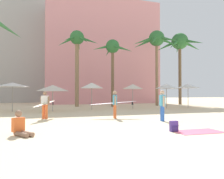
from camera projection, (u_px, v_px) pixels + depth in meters
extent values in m
plane|color=beige|center=(166.00, 142.00, 6.56)|extent=(120.00, 120.00, 0.00)
cube|color=pink|center=(99.00, 55.00, 35.70)|extent=(17.15, 10.16, 15.71)
cube|color=#A8A8A3|center=(12.00, 41.00, 39.54)|extent=(12.59, 11.45, 22.30)
cylinder|color=brown|center=(113.00, 76.00, 24.10)|extent=(0.33, 0.33, 6.80)
sphere|color=#2D6B33|center=(113.00, 46.00, 24.16)|extent=(1.54, 1.54, 1.54)
cone|color=#2D6B33|center=(124.00, 49.00, 24.39)|extent=(2.01, 0.61, 0.83)
cone|color=#2D6B33|center=(108.00, 52.00, 25.36)|extent=(0.47, 1.96, 1.06)
cone|color=#2D6B33|center=(101.00, 48.00, 23.71)|extent=(1.99, 0.40, 0.86)
cone|color=#2D6B33|center=(118.00, 47.00, 22.99)|extent=(0.57, 1.97, 1.07)
cylinder|color=#896B4C|center=(157.00, 72.00, 26.17)|extent=(0.34, 0.34, 8.23)
sphere|color=#2D6B33|center=(157.00, 38.00, 26.24)|extent=(1.90, 1.90, 1.90)
cone|color=#2D6B33|center=(170.00, 43.00, 26.74)|extent=(2.84, 0.50, 1.23)
cone|color=#2D6B33|center=(157.00, 46.00, 27.99)|extent=(1.74, 2.63, 1.42)
cone|color=#2D6B33|center=(143.00, 44.00, 27.26)|extent=(2.08, 2.49, 1.20)
cone|color=#2D6B33|center=(143.00, 41.00, 25.64)|extent=(2.81, 0.48, 1.36)
cone|color=#2D6B33|center=(154.00, 40.00, 24.61)|extent=(2.06, 2.37, 1.64)
cone|color=#2D6B33|center=(169.00, 39.00, 24.82)|extent=(1.40, 2.78, 1.33)
cylinder|color=brown|center=(180.00, 73.00, 28.65)|extent=(0.39, 0.39, 8.48)
sphere|color=#2D6B33|center=(180.00, 41.00, 28.72)|extent=(2.18, 2.18, 2.18)
cone|color=#2D6B33|center=(192.00, 46.00, 29.22)|extent=(2.81, 0.59, 1.48)
cone|color=#2D6B33|center=(178.00, 48.00, 30.55)|extent=(1.71, 2.71, 1.45)
cone|color=#2D6B33|center=(166.00, 46.00, 29.39)|extent=(2.45, 2.14, 1.53)
cone|color=#2D6B33|center=(174.00, 44.00, 27.37)|extent=(2.53, 1.82, 1.82)
cone|color=#2D6B33|center=(193.00, 42.00, 27.30)|extent=(1.58, 2.79, 1.26)
cone|color=#428447|center=(7.00, 28.00, 21.54)|extent=(3.13, 1.01, 2.13)
cylinder|color=#896B4C|center=(77.00, 72.00, 24.14)|extent=(0.44, 0.44, 7.81)
sphere|color=#2D6B33|center=(77.00, 38.00, 24.21)|extent=(1.59, 1.59, 1.59)
cone|color=#2D6B33|center=(89.00, 41.00, 24.52)|extent=(2.12, 0.53, 0.91)
cone|color=#2D6B33|center=(79.00, 45.00, 25.51)|extent=(0.91, 2.01, 1.30)
cone|color=#2D6B33|center=(66.00, 42.00, 24.49)|extent=(1.95, 1.33, 1.12)
cone|color=#2D6B33|center=(70.00, 39.00, 23.01)|extent=(1.69, 1.69, 1.18)
cone|color=#2D6B33|center=(83.00, 39.00, 23.16)|extent=(1.03, 2.01, 1.25)
cylinder|color=gray|center=(53.00, 98.00, 17.63)|extent=(0.06, 0.06, 2.19)
cone|color=beige|center=(53.00, 88.00, 17.65)|extent=(2.67, 2.67, 0.51)
cylinder|color=gray|center=(133.00, 96.00, 21.00)|extent=(0.06, 0.06, 2.40)
cone|color=beige|center=(133.00, 87.00, 21.01)|extent=(2.04, 2.04, 0.48)
cylinder|color=gray|center=(166.00, 96.00, 21.28)|extent=(0.06, 0.06, 2.42)
cone|color=white|center=(166.00, 86.00, 21.30)|extent=(2.22, 2.22, 0.45)
cylinder|color=gray|center=(13.00, 97.00, 17.46)|extent=(0.06, 0.06, 2.39)
cone|color=white|center=(13.00, 85.00, 17.48)|extent=(2.73, 2.73, 0.36)
cylinder|color=gray|center=(92.00, 96.00, 19.52)|extent=(0.06, 0.06, 2.48)
cone|color=white|center=(92.00, 85.00, 19.54)|extent=(2.13, 2.13, 0.52)
cylinder|color=gray|center=(188.00, 96.00, 22.72)|extent=(0.06, 0.06, 2.48)
cone|color=white|center=(188.00, 86.00, 22.74)|extent=(2.36, 2.36, 0.42)
cube|color=#EF6684|center=(198.00, 132.00, 8.31)|extent=(1.92, 1.09, 0.01)
cube|color=#483282|center=(174.00, 126.00, 8.35)|extent=(0.32, 0.22, 0.42)
cube|color=navy|center=(175.00, 129.00, 8.23)|extent=(0.22, 0.09, 0.18)
cylinder|color=orange|center=(115.00, 112.00, 12.76)|extent=(0.19, 0.19, 0.81)
cylinder|color=orange|center=(115.00, 111.00, 12.96)|extent=(0.19, 0.19, 0.81)
cube|color=#4CB2DB|center=(115.00, 100.00, 12.88)|extent=(0.30, 0.44, 0.58)
sphere|color=tan|center=(115.00, 93.00, 12.88)|extent=(0.29, 0.29, 0.24)
cylinder|color=tan|center=(115.00, 101.00, 12.63)|extent=(0.12, 0.12, 0.55)
cylinder|color=tan|center=(114.00, 100.00, 13.12)|extent=(0.12, 0.12, 0.55)
ellipsoid|color=white|center=(113.00, 103.00, 13.16)|extent=(2.95, 0.93, 0.25)
ellipsoid|color=#42189C|center=(113.00, 103.00, 13.16)|extent=(2.96, 0.95, 0.23)
cube|color=black|center=(132.00, 103.00, 13.27)|extent=(0.11, 0.04, 0.19)
cylinder|color=orange|center=(46.00, 112.00, 12.57)|extent=(0.22, 0.22, 0.84)
cylinder|color=orange|center=(43.00, 112.00, 12.61)|extent=(0.22, 0.22, 0.84)
cube|color=white|center=(45.00, 100.00, 12.60)|extent=(0.46, 0.40, 0.52)
sphere|color=#936B51|center=(45.00, 93.00, 12.61)|extent=(0.33, 0.33, 0.24)
cylinder|color=#936B51|center=(49.00, 101.00, 12.54)|extent=(0.14, 0.14, 0.50)
cylinder|color=#936B51|center=(41.00, 101.00, 12.66)|extent=(0.14, 0.14, 0.50)
ellipsoid|color=beige|center=(45.00, 104.00, 12.31)|extent=(1.47, 2.50, 0.33)
ellipsoid|color=#962669|center=(45.00, 104.00, 12.31)|extent=(1.50, 2.52, 0.30)
cube|color=black|center=(53.00, 103.00, 13.37)|extent=(0.07, 0.11, 0.19)
cylinder|color=blue|center=(162.00, 113.00, 11.63)|extent=(0.19, 0.19, 0.82)
cylinder|color=blue|center=(163.00, 114.00, 11.43)|extent=(0.19, 0.19, 0.82)
cube|color=#4CB2DB|center=(162.00, 100.00, 11.54)|extent=(0.30, 0.44, 0.59)
sphere|color=#D1A889|center=(162.00, 92.00, 11.55)|extent=(0.29, 0.29, 0.24)
cylinder|color=#D1A889|center=(161.00, 101.00, 11.79)|extent=(0.12, 0.12, 0.56)
cylinder|color=#D1A889|center=(164.00, 101.00, 11.29)|extent=(0.12, 0.12, 0.56)
cylinder|color=#936B51|center=(27.00, 134.00, 7.53)|extent=(0.56, 0.71, 0.16)
cylinder|color=#936B51|center=(21.00, 134.00, 7.37)|extent=(0.56, 0.71, 0.16)
cube|color=orange|center=(18.00, 125.00, 7.68)|extent=(0.45, 0.41, 0.50)
sphere|color=#936B51|center=(18.00, 114.00, 7.69)|extent=(0.33, 0.33, 0.24)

